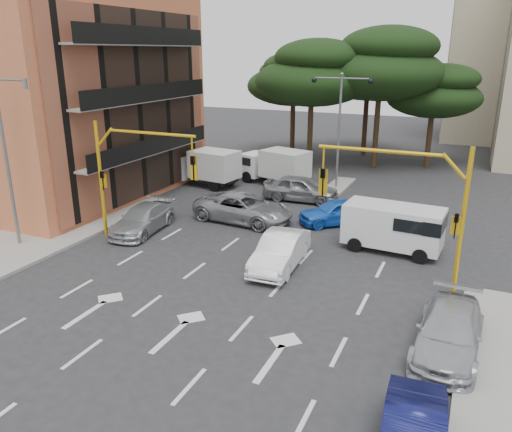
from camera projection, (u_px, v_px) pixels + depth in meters
The scene contains 21 objects.
ground at pixel (235, 279), 21.32m from camera, with size 120.00×120.00×0.00m, color #28282B.
median_strip at pixel (336, 188), 35.15m from camera, with size 1.40×6.00×0.15m, color gray.
apartment_orange at pixel (45, 89), 33.06m from camera, with size 15.19×16.15×13.70m.
pine_left_near at pixel (313, 73), 39.47m from camera, with size 9.15×9.15×10.23m.
pine_center at pixel (382, 64), 39.04m from camera, with size 9.98×9.98×11.16m.
pine_left_far at pixel (294, 79), 44.31m from camera, with size 8.32×8.32×9.30m.
pine_right at pixel (435, 91), 39.87m from camera, with size 7.49×7.49×8.37m.
pine_back at pixel (369, 70), 44.36m from camera, with size 9.15×9.15×10.23m.
signal_mast_right at pixel (415, 198), 19.18m from camera, with size 5.79×0.37×6.00m.
signal_mast_left at pixel (128, 166), 24.46m from camera, with size 5.79×0.37×6.00m.
street_lamp_left at pixel (8, 153), 23.35m from camera, with size 2.08×0.20×8.00m.
street_lamp_center at pixel (340, 111), 33.46m from camera, with size 4.16×0.36×7.77m.
car_white_hatch at pixel (280, 251), 22.25m from camera, with size 1.62×4.64×1.53m, color white.
car_blue_compact at pixel (337, 212), 27.85m from camera, with size 1.71×4.24×1.44m, color blue.
car_silver_wagon at pixel (143, 219), 26.72m from camera, with size 1.94×4.78×1.39m, color #A7ABAF.
car_silver_cross_a at pixel (243, 208), 28.27m from camera, with size 2.63×5.70×1.58m, color #95979D.
car_silver_cross_b at pixel (301, 188), 32.18m from camera, with size 1.95×4.84×1.65m, color gray.
car_silver_parked at pixel (449, 332), 15.97m from camera, with size 1.97×4.84×1.40m, color #ADAFB5.
van_white at pixel (393, 228), 24.01m from camera, with size 2.08×4.59×2.29m, color silver, non-canonical shape.
box_truck_a at pixel (204, 167), 35.77m from camera, with size 2.23×5.32×2.62m, color white, non-canonical shape.
box_truck_b at pixel (274, 167), 36.08m from camera, with size 2.21×5.25×2.58m, color white, non-canonical shape.
Camera 1 is at (8.75, -17.32, 9.27)m, focal length 35.00 mm.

